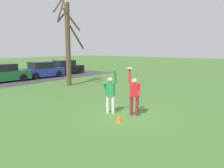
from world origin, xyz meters
TOP-DOWN VIEW (x-y plane):
  - ground_plane at (0.00, 0.00)m, footprint 120.00×120.00m
  - person_catcher at (0.29, -0.24)m, footprint 0.48×0.59m
  - person_defender at (-0.09, 0.80)m, footprint 0.57×0.64m
  - frisbee_disc at (0.21, -0.03)m, footprint 0.25×0.25m
  - parked_car_green at (1.98, 14.27)m, footprint 4.26×2.35m
  - parked_car_blue at (5.84, 14.10)m, footprint 4.26×2.35m
  - parked_car_black at (9.38, 14.75)m, footprint 4.26×2.35m
  - bare_tree_tall at (4.10, 8.26)m, footprint 2.09×2.12m
  - field_cone_orange at (-0.93, -0.29)m, footprint 0.26×0.26m

SIDE VIEW (x-z plane):
  - ground_plane at x=0.00m, z-range 0.00..0.00m
  - field_cone_orange at x=-0.93m, z-range 0.00..0.32m
  - parked_car_green at x=1.98m, z-range -0.07..1.52m
  - parked_car_blue at x=5.84m, z-range -0.07..1.52m
  - parked_car_black at x=9.38m, z-range -0.07..1.52m
  - person_defender at x=-0.09m, z-range -0.04..2.00m
  - person_catcher at x=0.29m, z-range -0.06..2.02m
  - frisbee_disc at x=0.21m, z-range 2.08..2.10m
  - bare_tree_tall at x=4.10m, z-range -0.03..7.02m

